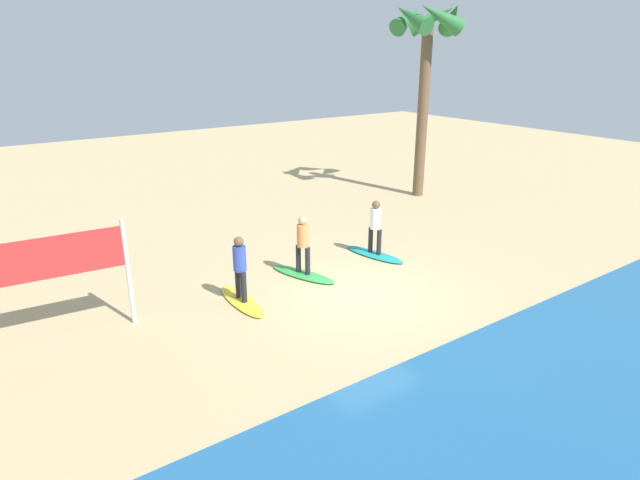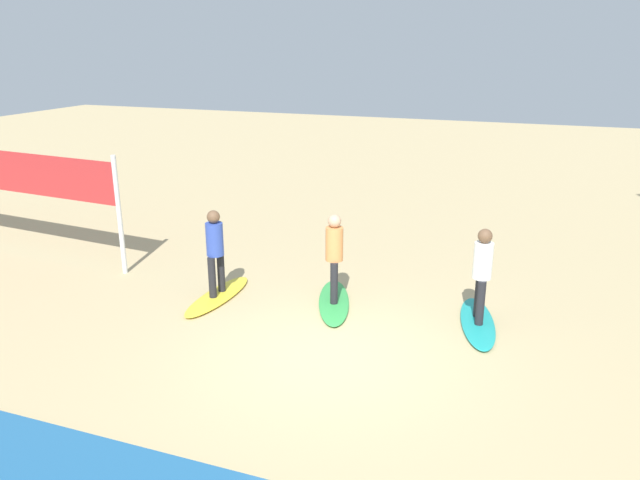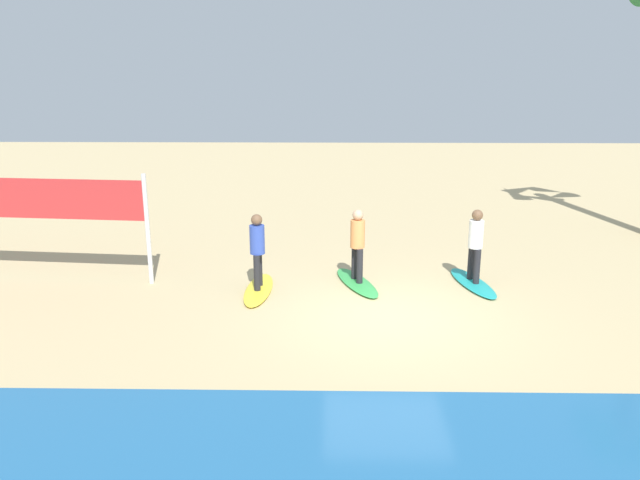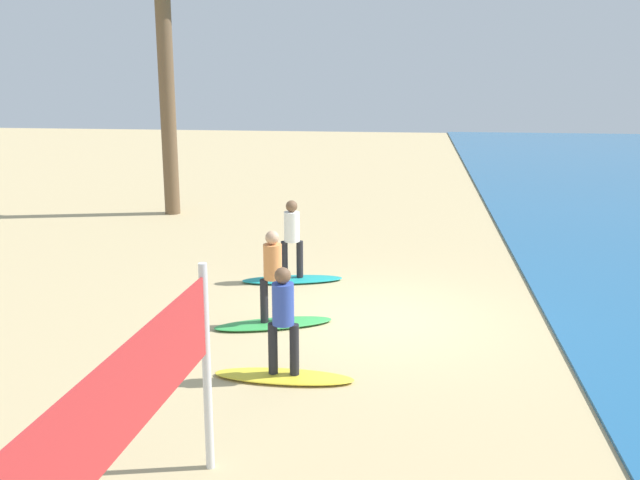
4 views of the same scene
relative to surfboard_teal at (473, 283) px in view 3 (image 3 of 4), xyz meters
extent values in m
plane|color=tan|center=(2.07, 1.87, -0.04)|extent=(60.00, 60.00, 0.00)
ellipsoid|color=teal|center=(0.00, 0.00, 0.00)|extent=(0.97, 2.17, 0.09)
cylinder|color=#232328|center=(-0.03, 0.16, 0.43)|extent=(0.14, 0.14, 0.78)
cylinder|color=#232328|center=(0.03, -0.16, 0.43)|extent=(0.14, 0.14, 0.78)
cylinder|color=white|center=(0.00, 0.00, 1.14)|extent=(0.32, 0.32, 0.62)
sphere|color=brown|center=(0.00, 0.00, 1.56)|extent=(0.24, 0.24, 0.24)
ellipsoid|color=green|center=(2.61, 0.02, 0.00)|extent=(1.21, 2.17, 0.09)
cylinder|color=#232328|center=(2.56, 0.18, 0.43)|extent=(0.14, 0.14, 0.78)
cylinder|color=#232328|center=(2.66, -0.13, 0.43)|extent=(0.14, 0.14, 0.78)
cylinder|color=#E58C4C|center=(2.61, 0.02, 1.14)|extent=(0.32, 0.32, 0.62)
sphere|color=tan|center=(2.61, 0.02, 1.56)|extent=(0.24, 0.24, 0.24)
ellipsoid|color=yellow|center=(4.77, 0.53, 0.00)|extent=(0.63, 2.12, 0.09)
cylinder|color=#232328|center=(4.77, 0.69, 0.43)|extent=(0.14, 0.14, 0.78)
cylinder|color=#232328|center=(4.76, 0.37, 0.43)|extent=(0.14, 0.14, 0.78)
cylinder|color=#334CAD|center=(4.77, 0.53, 1.14)|extent=(0.32, 0.32, 0.62)
sphere|color=brown|center=(4.77, 0.53, 1.56)|extent=(0.24, 0.24, 0.24)
cylinder|color=silver|center=(7.26, 0.02, 1.21)|extent=(0.10, 0.10, 2.50)
camera|label=1|loc=(10.15, 11.48, 5.93)|focal=30.27mm
camera|label=2|loc=(-0.75, 9.93, 4.64)|focal=34.41mm
camera|label=3|loc=(3.20, 12.92, 4.59)|focal=34.00mm
camera|label=4|loc=(15.12, 2.11, 4.79)|focal=42.94mm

